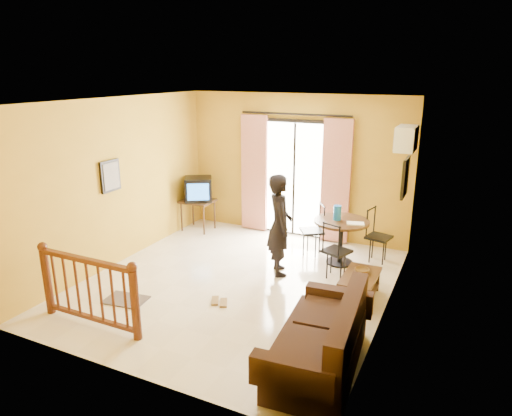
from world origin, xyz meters
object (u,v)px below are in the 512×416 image
at_px(coffee_table, 360,283).
at_px(standing_person, 280,225).
at_px(dining_table, 341,229).
at_px(television, 198,189).
at_px(sofa, 323,343).

height_order(coffee_table, standing_person, standing_person).
xyz_separation_m(dining_table, coffee_table, (0.61, -1.15, -0.37)).
xyz_separation_m(television, dining_table, (3.11, -0.42, -0.26)).
distance_m(dining_table, coffee_table, 1.35).
bearing_deg(television, sofa, -72.70).
relative_size(dining_table, sofa, 0.50).
height_order(television, coffee_table, television).
bearing_deg(sofa, television, 133.25).
height_order(coffee_table, sofa, sofa).
distance_m(television, sofa, 5.05).
bearing_deg(coffee_table, standing_person, 166.49).
xyz_separation_m(coffee_table, sofa, (0.01, -1.79, 0.07)).
height_order(dining_table, coffee_table, dining_table).
xyz_separation_m(television, sofa, (3.72, -3.36, -0.56)).
relative_size(television, standing_person, 0.43).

